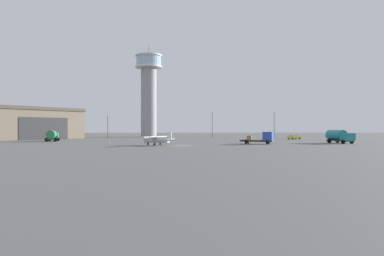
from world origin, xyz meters
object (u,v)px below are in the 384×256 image
Objects in this scene: airplane_silver at (157,139)px; light_post_west at (274,122)px; light_post_east at (108,124)px; traffic_cone_near_left at (109,142)px; car_yellow at (294,137)px; truck_flatbed_blue at (262,138)px; control_tower at (149,89)px; light_post_centre at (212,122)px; truck_fuel_tanker_teal at (339,136)px; truck_fuel_tanker_green at (52,135)px.

airplane_silver is 0.89× the size of light_post_west.
light_post_east reaches higher than traffic_cone_near_left.
car_yellow is 59.09m from traffic_cone_near_left.
truck_flatbed_blue is 1.58× the size of car_yellow.
light_post_west reaches higher than traffic_cone_near_left.
light_post_west is at bearing -26.48° from control_tower.
light_post_centre is at bearing 123.74° from truck_flatbed_blue.
truck_fuel_tanker_teal is 76.23m from light_post_east.
truck_fuel_tanker_teal is (18.47, 2.74, 0.38)m from truck_flatbed_blue.
car_yellow reaches higher than traffic_cone_near_left.
control_tower is 3.95× the size of light_post_west.
control_tower reaches higher than light_post_west.
truck_fuel_tanker_teal is 52.36m from light_post_centre.
light_post_west is 21.61m from light_post_centre.
control_tower is 57.15× the size of traffic_cone_near_left.
light_post_west reaches higher than truck_fuel_tanker_green.
light_post_west is (37.89, 46.27, 4.18)m from airplane_silver.
light_post_centre reaches higher than airplane_silver.
light_post_centre is at bearing -166.45° from truck_fuel_tanker_teal.
light_post_east is (-60.27, 17.81, 4.25)m from car_yellow.
light_post_east is (-13.46, -14.03, -13.90)m from control_tower.
truck_flatbed_blue is at bearing -66.11° from control_tower.
light_post_west is at bearing 98.01° from truck_flatbed_blue.
control_tower reaches higher than truck_flatbed_blue.
control_tower is at bearing 153.52° from light_post_west.
car_yellow is at bearing -72.65° from light_post_west.
light_post_east is 47.20m from traffic_cone_near_left.
light_post_centre is (-23.14, 46.81, 3.90)m from truck_fuel_tanker_teal.
truck_fuel_tanker_green is (-50.42, 18.69, 0.31)m from truck_flatbed_blue.
truck_flatbed_blue is at bearing -84.61° from light_post_centre.
control_tower is at bearing 46.20° from light_post_east.
truck_flatbed_blue is at bearing -5.75° from traffic_cone_near_left.
control_tower is 53.00m from truck_fuel_tanker_green.
traffic_cone_near_left is at bearing -172.24° from car_yellow.
truck_fuel_tanker_teal is at bearing -63.69° from light_post_centre.
truck_fuel_tanker_green is at bearing 138.34° from traffic_cone_near_left.
truck_flatbed_blue is 0.79× the size of light_post_west.
truck_fuel_tanker_teal is 0.80× the size of light_post_west.
airplane_silver is 41.48m from truck_fuel_tanker_teal.
traffic_cone_near_left is at bearing -103.42° from truck_fuel_tanker_teal.
truck_fuel_tanker_teal is 0.88× the size of light_post_east.
truck_fuel_tanker_green is 0.66× the size of light_post_centre.
traffic_cone_near_left is (-28.49, -46.21, -5.25)m from light_post_centre.
light_post_west is 62.25m from traffic_cone_near_left.
airplane_silver is at bearing -159.56° from car_yellow.
control_tower is 23.90m from light_post_east.
control_tower is 71.72m from truck_flatbed_blue.
truck_fuel_tanker_green reaches higher than traffic_cone_near_left.
truck_fuel_tanker_teal is at bearing -52.53° from control_tower.
truck_flatbed_blue is at bearing -134.68° from airplane_silver.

